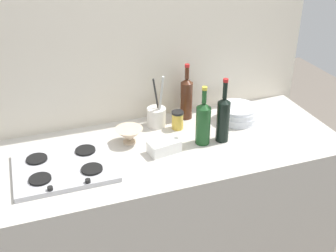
# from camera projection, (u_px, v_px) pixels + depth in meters

# --- Properties ---
(counter_block) EXTENTS (1.80, 0.70, 0.90)m
(counter_block) POSITION_uv_depth(u_px,v_px,m) (168.00, 216.00, 2.40)
(counter_block) COLOR beige
(counter_block) RESTS_ON ground
(backsplash_panel) EXTENTS (1.90, 0.06, 2.37)m
(backsplash_panel) POSITION_uv_depth(u_px,v_px,m) (145.00, 68.00, 2.36)
(backsplash_panel) COLOR beige
(backsplash_panel) RESTS_ON ground
(stovetop_hob) EXTENTS (0.46, 0.38, 0.04)m
(stovetop_hob) POSITION_uv_depth(u_px,v_px,m) (64.00, 167.00, 2.00)
(stovetop_hob) COLOR #B2B2B7
(stovetop_hob) RESTS_ON counter_block
(plate_stack) EXTENTS (0.22, 0.22, 0.09)m
(plate_stack) POSITION_uv_depth(u_px,v_px,m) (237.00, 114.00, 2.41)
(plate_stack) COLOR white
(plate_stack) RESTS_ON counter_block
(wine_bottle_leftmost) EXTENTS (0.07, 0.07, 0.34)m
(wine_bottle_leftmost) POSITION_uv_depth(u_px,v_px,m) (223.00, 118.00, 2.18)
(wine_bottle_leftmost) COLOR black
(wine_bottle_leftmost) RESTS_ON counter_block
(wine_bottle_mid_left) EXTENTS (0.07, 0.07, 0.32)m
(wine_bottle_mid_left) POSITION_uv_depth(u_px,v_px,m) (186.00, 97.00, 2.40)
(wine_bottle_mid_left) COLOR #472314
(wine_bottle_mid_left) RESTS_ON counter_block
(wine_bottle_mid_right) EXTENTS (0.07, 0.07, 0.31)m
(wine_bottle_mid_right) POSITION_uv_depth(u_px,v_px,m) (203.00, 122.00, 2.16)
(wine_bottle_mid_right) COLOR #19471E
(wine_bottle_mid_right) RESTS_ON counter_block
(mixing_bowl) EXTENTS (0.14, 0.14, 0.08)m
(mixing_bowl) POSITION_uv_depth(u_px,v_px,m) (129.00, 135.00, 2.20)
(mixing_bowl) COLOR beige
(mixing_bowl) RESTS_ON counter_block
(butter_dish) EXTENTS (0.17, 0.11, 0.06)m
(butter_dish) POSITION_uv_depth(u_px,v_px,m) (164.00, 147.00, 2.12)
(butter_dish) COLOR white
(butter_dish) RESTS_ON counter_block
(utensil_crock) EXTENTS (0.10, 0.10, 0.30)m
(utensil_crock) POSITION_uv_depth(u_px,v_px,m) (157.00, 116.00, 2.35)
(utensil_crock) COLOR silver
(utensil_crock) RESTS_ON counter_block
(condiment_jar_front) EXTENTS (0.07, 0.07, 0.10)m
(condiment_jar_front) POSITION_uv_depth(u_px,v_px,m) (178.00, 120.00, 2.33)
(condiment_jar_front) COLOR gold
(condiment_jar_front) RESTS_ON counter_block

